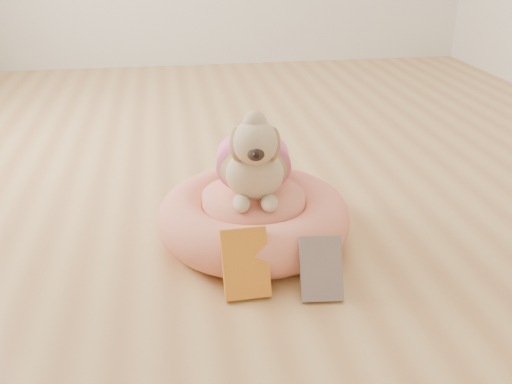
{
  "coord_description": "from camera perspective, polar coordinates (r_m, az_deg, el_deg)",
  "views": [
    {
      "loc": [
        -0.39,
        -2.28,
        0.99
      ],
      "look_at": [
        -0.12,
        -0.61,
        0.2
      ],
      "focal_mm": 40.0,
      "sensor_mm": 36.0,
      "label": 1
    }
  ],
  "objects": [
    {
      "name": "floor",
      "position": [
        2.52,
        0.6,
        1.85
      ],
      "size": [
        4.5,
        4.5,
        0.0
      ],
      "primitive_type": "plane",
      "color": "#BA844D",
      "rests_on": "ground"
    },
    {
      "name": "pet_bed",
      "position": [
        1.96,
        -0.23,
        -2.52
      ],
      "size": [
        0.66,
        0.66,
        0.17
      ],
      "color": "#EC785C",
      "rests_on": "floor"
    },
    {
      "name": "dog",
      "position": [
        1.89,
        -0.24,
        4.64
      ],
      "size": [
        0.36,
        0.48,
        0.33
      ],
      "primitive_type": null,
      "rotation": [
        0.0,
        0.0,
        -0.12
      ],
      "color": "brown",
      "rests_on": "pet_bed"
    },
    {
      "name": "book_yellow",
      "position": [
        1.68,
        -1.05,
        -7.14
      ],
      "size": [
        0.14,
        0.12,
        0.2
      ],
      "primitive_type": "cube",
      "rotation": [
        -0.47,
        0.0,
        0.04
      ],
      "color": "gold",
      "rests_on": "floor"
    },
    {
      "name": "book_white",
      "position": [
        1.68,
        6.53,
        -7.61
      ],
      "size": [
        0.13,
        0.12,
        0.17
      ],
      "primitive_type": "cube",
      "rotation": [
        -0.53,
        0.0,
        -0.1
      ],
      "color": "silver",
      "rests_on": "floor"
    }
  ]
}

